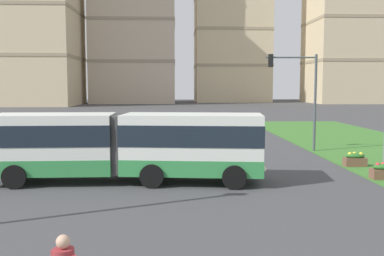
% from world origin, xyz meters
% --- Properties ---
extents(articulated_bus, '(11.94, 3.31, 3.00)m').
position_xyz_m(articulated_bus, '(-2.94, 13.65, 1.65)').
color(articulated_bus, silver).
rests_on(articulated_bus, ground).
extents(car_white_van, '(4.53, 2.31, 1.58)m').
position_xyz_m(car_white_van, '(-6.04, 24.07, 0.75)').
color(car_white_van, silver).
rests_on(car_white_van, ground).
extents(flower_planter_4, '(1.10, 0.56, 0.74)m').
position_xyz_m(flower_planter_4, '(8.44, 13.45, 0.43)').
color(flower_planter_4, brown).
rests_on(flower_planter_4, grass_median).
extents(flower_planter_5, '(1.10, 0.56, 0.74)m').
position_xyz_m(flower_planter_5, '(8.44, 16.57, 0.43)').
color(flower_planter_5, brown).
rests_on(flower_planter_5, grass_median).
extents(traffic_light_far_right, '(3.27, 0.28, 6.19)m').
position_xyz_m(traffic_light_far_right, '(7.03, 22.00, 4.20)').
color(traffic_light_far_right, '#474C51').
rests_on(traffic_light_far_right, ground).
extents(apartment_tower_westcentre, '(20.02, 15.85, 47.54)m').
position_xyz_m(apartment_tower_westcentre, '(-10.59, 103.53, 23.79)').
color(apartment_tower_westcentre, '#C6B299').
rests_on(apartment_tower_westcentre, ground).
extents(apartment_tower_centre, '(19.14, 15.04, 35.79)m').
position_xyz_m(apartment_tower_centre, '(14.23, 110.48, 17.92)').
color(apartment_tower_centre, beige).
rests_on(apartment_tower_centre, ground).
extents(apartment_tower_eastcentre, '(20.73, 18.19, 39.06)m').
position_xyz_m(apartment_tower_eastcentre, '(43.07, 102.23, 19.55)').
color(apartment_tower_eastcentre, beige).
rests_on(apartment_tower_eastcentre, ground).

